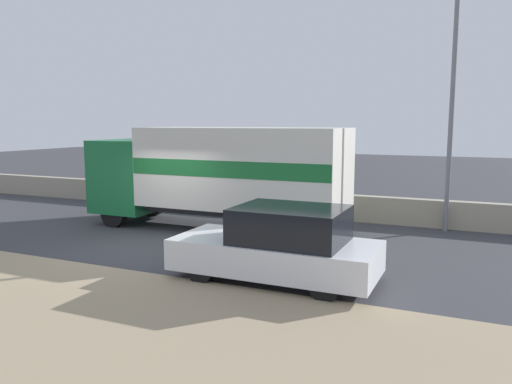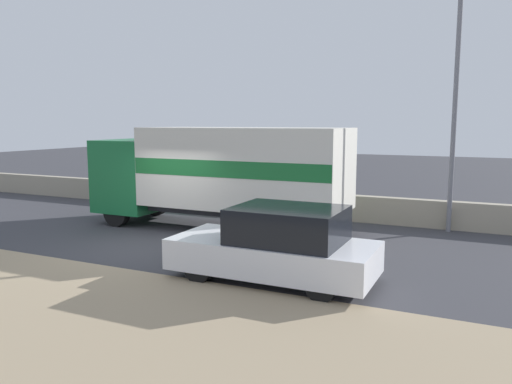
# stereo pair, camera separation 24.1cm
# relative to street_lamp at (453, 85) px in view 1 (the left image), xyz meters

# --- Properties ---
(ground_plane) EXTENTS (80.00, 80.00, 0.00)m
(ground_plane) POSITION_rel_street_lamp_xyz_m (-7.08, -5.28, -4.31)
(ground_plane) COLOR #38383D
(stone_wall_backdrop) EXTENTS (60.00, 0.35, 0.86)m
(stone_wall_backdrop) POSITION_rel_street_lamp_xyz_m (-7.08, 0.39, -3.88)
(stone_wall_backdrop) COLOR #A39984
(stone_wall_backdrop) RESTS_ON ground_plane
(street_lamp) EXTENTS (0.56, 0.28, 7.50)m
(street_lamp) POSITION_rel_street_lamp_xyz_m (0.00, 0.00, 0.00)
(street_lamp) COLOR slate
(street_lamp) RESTS_ON ground_plane
(box_truck) EXTENTS (7.95, 2.44, 3.08)m
(box_truck) POSITION_rel_street_lamp_xyz_m (-6.29, -2.55, -2.54)
(box_truck) COLOR #196B38
(box_truck) RESTS_ON ground_plane
(car_hatchback) EXTENTS (4.19, 1.83, 1.55)m
(car_hatchback) POSITION_rel_street_lamp_xyz_m (-2.83, -6.45, -3.56)
(car_hatchback) COLOR silver
(car_hatchback) RESTS_ON ground_plane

